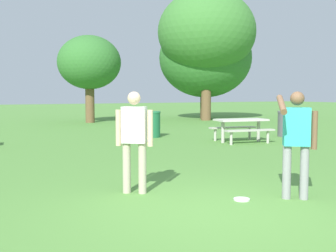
% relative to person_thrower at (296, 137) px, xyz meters
% --- Properties ---
extents(ground_plane, '(120.00, 120.00, 0.00)m').
position_rel_person_thrower_xyz_m(ground_plane, '(-1.45, -0.08, -0.96)').
color(ground_plane, '#568E3D').
extents(person_thrower, '(0.83, 0.53, 1.64)m').
position_rel_person_thrower_xyz_m(person_thrower, '(0.00, 0.00, 0.00)').
color(person_thrower, gray).
rests_on(person_thrower, ground).
extents(person_catcher, '(0.51, 0.40, 1.64)m').
position_rel_person_thrower_xyz_m(person_catcher, '(-2.01, 1.50, -0.02)').
color(person_catcher, '#B7AD93').
rests_on(person_catcher, ground).
extents(frisbee, '(0.25, 0.25, 0.03)m').
position_rel_person_thrower_xyz_m(frisbee, '(-0.76, 0.33, -0.95)').
color(frisbee, white).
rests_on(frisbee, ground).
extents(picnic_table_near, '(1.90, 1.67, 0.77)m').
position_rel_person_thrower_xyz_m(picnic_table_near, '(3.87, 6.30, -0.40)').
color(picnic_table_near, beige).
rests_on(picnic_table_near, ground).
extents(trash_can_beside_table, '(0.59, 0.59, 0.96)m').
position_rel_person_thrower_xyz_m(trash_can_beside_table, '(6.48, 6.97, -0.48)').
color(trash_can_beside_table, '#515156').
rests_on(trash_can_beside_table, ground).
extents(trash_can_further_along, '(0.59, 0.59, 0.96)m').
position_rel_person_thrower_xyz_m(trash_can_further_along, '(1.94, 9.05, -0.48)').
color(trash_can_further_along, '#1E663D').
rests_on(trash_can_further_along, ground).
extents(tree_broad_center, '(3.47, 3.47, 4.80)m').
position_rel_person_thrower_xyz_m(tree_broad_center, '(2.20, 17.60, 2.33)').
color(tree_broad_center, brown).
rests_on(tree_broad_center, ground).
extents(tree_far_right, '(5.82, 5.82, 7.74)m').
position_rel_person_thrower_xyz_m(tree_far_right, '(9.00, 16.26, 4.28)').
color(tree_far_right, brown).
rests_on(tree_far_right, ground).
extents(tree_slender_mid, '(5.83, 5.83, 6.32)m').
position_rel_person_thrower_xyz_m(tree_slender_mid, '(9.70, 17.48, 2.87)').
color(tree_slender_mid, '#4C3823').
rests_on(tree_slender_mid, ground).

